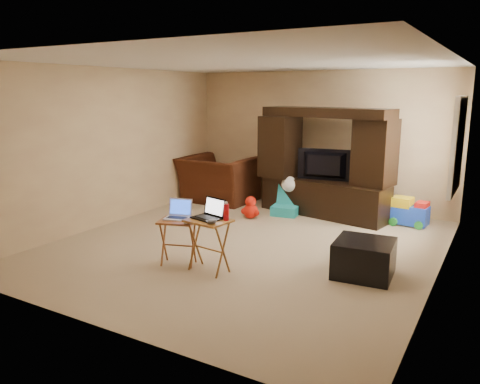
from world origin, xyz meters
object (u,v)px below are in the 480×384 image
Objects in this scene: laptop_right at (206,209)px; child_rocker at (286,198)px; entertainment_center at (325,163)px; mouse_left at (186,221)px; recliner at (219,179)px; tray_table_right at (209,246)px; push_toy at (409,211)px; laptop_left at (177,210)px; mouse_right at (212,221)px; tray_table_left at (178,242)px; television at (324,165)px; water_bottle at (226,212)px; plush_toy at (251,207)px; ottoman at (364,258)px.

child_rocker is at bearing 109.38° from laptop_right.
mouse_left is at bearing -89.07° from entertainment_center.
entertainment_center is at bearing 80.40° from mouse_left.
child_rocker is at bearing 170.25° from recliner.
laptop_right is at bearing 160.98° from tray_table_right.
push_toy is at bearing 3.14° from child_rocker.
laptop_right is (1.84, -3.15, 0.32)m from recliner.
laptop_left is at bearing -117.76° from push_toy.
mouse_right is at bearing -28.85° from laptop_left.
tray_table_right is 5.48× the size of mouse_left.
push_toy is at bearing 38.44° from tray_table_left.
mouse_right is at bearing -25.25° from laptop_right.
tray_table_right is 2.13× the size of laptop_left.
mouse_right is at bearing 80.06° from television.
water_bottle is at bearing 29.34° from tray_table_right.
laptop_right is at bearing -93.27° from child_rocker.
laptop_left is 0.90× the size of laptop_right.
laptop_right is (-0.32, -3.15, -0.17)m from entertainment_center.
mouse_left reaches higher than plush_toy.
laptop_right is (-1.69, -0.78, 0.55)m from ottoman.
laptop_left is at bearing -93.12° from entertainment_center.
child_rocker is 5.03× the size of mouse_left.
tray_table_right is 0.47m from water_bottle.
tray_table_right is at bearing 15.23° from mouse_left.
mouse_right is 0.66× the size of water_bottle.
entertainment_center is 3.86× the size of child_rocker.
laptop_left is (-2.18, -3.25, 0.47)m from push_toy.
recliner is 1.45m from plush_toy.
laptop_right is 2.58× the size of mouse_right.
entertainment_center reaches higher than push_toy.
recliner is at bearing 128.20° from tray_table_right.
plush_toy is at bearing 111.93° from water_bottle.
recliner is 3.58m from push_toy.
push_toy is 3.56m from water_bottle.
television is 3.05m from water_bottle.
entertainment_center is at bearing 92.50° from tray_table_right.
ottoman is 3.32× the size of water_bottle.
entertainment_center reaches higher than ottoman.
tray_table_left reaches higher than ottoman.
recliner reaches higher than plush_toy.
laptop_right is at bearing -155.27° from ottoman.
plush_toy is 2.66m from mouse_right.
television is 3.19m from tray_table_right.
laptop_right is (-0.32, -3.10, -0.13)m from television.
television is 2.21m from recliner.
push_toy is at bearing 76.19° from laptop_right.
entertainment_center is at bearing -179.02° from recliner.
push_toy is (1.41, 0.11, -0.70)m from entertainment_center.
water_bottle is (-0.08, -3.04, -0.15)m from television.
tray_table_left is (1.43, -3.18, -0.15)m from recliner.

